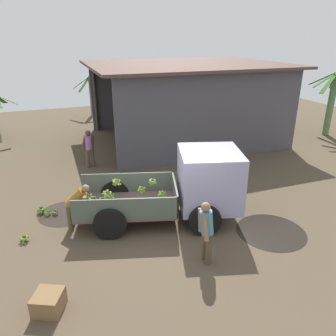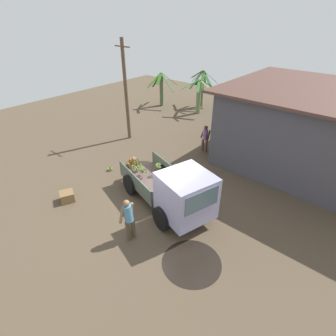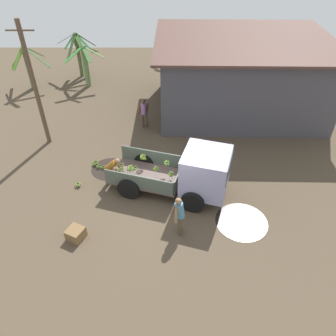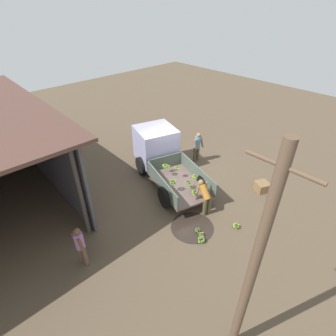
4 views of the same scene
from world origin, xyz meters
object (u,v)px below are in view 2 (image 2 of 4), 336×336
at_px(utility_pole, 126,91).
at_px(person_worker_loading, 131,165).
at_px(person_foreground_visitor, 129,218).
at_px(banana_bunch_on_ground_1, 139,165).
at_px(banana_bunch_on_ground_2, 137,163).
at_px(banana_bunch_on_ground_0, 137,160).
at_px(wooden_crate_0, 67,196).
at_px(banana_bunch_on_ground_3, 110,169).
at_px(cargo_truck, 179,193).
at_px(person_bystander_near_shed, 205,137).

bearing_deg(utility_pole, person_worker_loading, -41.54).
bearing_deg(utility_pole, person_foreground_visitor, -42.81).
height_order(person_foreground_visitor, banana_bunch_on_ground_1, person_foreground_visitor).
relative_size(banana_bunch_on_ground_1, banana_bunch_on_ground_2, 0.98).
distance_m(utility_pole, banana_bunch_on_ground_0, 4.26).
xyz_separation_m(person_worker_loading, banana_bunch_on_ground_0, (-0.98, 1.28, -0.66)).
relative_size(utility_pole, person_foreground_visitor, 3.53).
xyz_separation_m(person_foreground_visitor, wooden_crate_0, (-3.58, -0.25, -0.70)).
height_order(banana_bunch_on_ground_0, banana_bunch_on_ground_2, banana_bunch_on_ground_0).
relative_size(banana_bunch_on_ground_0, banana_bunch_on_ground_3, 1.12).
distance_m(cargo_truck, utility_pole, 8.08).
bearing_deg(utility_pole, cargo_truck, -29.02).
xyz_separation_m(person_bystander_near_shed, banana_bunch_on_ground_3, (-2.47, -4.82, -0.75)).
xyz_separation_m(person_foreground_visitor, banana_bunch_on_ground_1, (-3.25, 3.63, -0.80)).
bearing_deg(person_bystander_near_shed, banana_bunch_on_ground_0, 137.23).
distance_m(utility_pole, person_foreground_visitor, 8.75).
xyz_separation_m(cargo_truck, banana_bunch_on_ground_0, (-4.29, 1.93, -0.99)).
relative_size(person_worker_loading, wooden_crate_0, 2.45).
bearing_deg(banana_bunch_on_ground_1, banana_bunch_on_ground_2, 167.38).
relative_size(utility_pole, banana_bunch_on_ground_3, 21.99).
bearing_deg(cargo_truck, banana_bunch_on_ground_2, 174.15).
xyz_separation_m(person_worker_loading, banana_bunch_on_ground_2, (-0.80, 1.06, -0.69)).
xyz_separation_m(banana_bunch_on_ground_2, banana_bunch_on_ground_3, (-0.63, -1.24, 0.02)).
bearing_deg(person_worker_loading, banana_bunch_on_ground_2, 140.75).
distance_m(person_foreground_visitor, banana_bunch_on_ground_1, 4.94).
relative_size(cargo_truck, banana_bunch_on_ground_2, 22.96).
height_order(utility_pole, person_worker_loading, utility_pole).
relative_size(cargo_truck, banana_bunch_on_ground_0, 16.99).
bearing_deg(banana_bunch_on_ground_2, cargo_truck, -22.67).
height_order(cargo_truck, person_foreground_visitor, cargo_truck).
bearing_deg(banana_bunch_on_ground_0, banana_bunch_on_ground_1, -33.27).
distance_m(person_foreground_visitor, banana_bunch_on_ground_0, 5.39).
xyz_separation_m(banana_bunch_on_ground_0, banana_bunch_on_ground_2, (0.18, -0.21, -0.02)).
bearing_deg(wooden_crate_0, utility_pole, 113.81).
distance_m(banana_bunch_on_ground_3, wooden_crate_0, 2.75).
bearing_deg(banana_bunch_on_ground_2, banana_bunch_on_ground_1, -12.62).
height_order(cargo_truck, banana_bunch_on_ground_3, cargo_truck).
xyz_separation_m(banana_bunch_on_ground_0, banana_bunch_on_ground_1, (0.40, -0.26, -0.01)).
distance_m(utility_pole, person_bystander_near_shed, 5.27).
relative_size(person_worker_loading, banana_bunch_on_ground_3, 5.13).
xyz_separation_m(person_foreground_visitor, person_bystander_near_shed, (-1.63, 7.26, -0.04)).
distance_m(person_worker_loading, banana_bunch_on_ground_0, 1.74).
bearing_deg(person_worker_loading, banana_bunch_on_ground_1, 133.67).
bearing_deg(banana_bunch_on_ground_3, person_foreground_visitor, -30.79).
xyz_separation_m(banana_bunch_on_ground_1, wooden_crate_0, (-0.33, -3.89, 0.10)).
bearing_deg(person_foreground_visitor, person_worker_loading, -41.07).
height_order(utility_pole, banana_bunch_on_ground_3, utility_pole).
relative_size(person_bystander_near_shed, banana_bunch_on_ground_0, 5.32).
distance_m(person_worker_loading, person_bystander_near_shed, 4.76).
height_order(person_foreground_visitor, person_bystander_near_shed, person_foreground_visitor).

